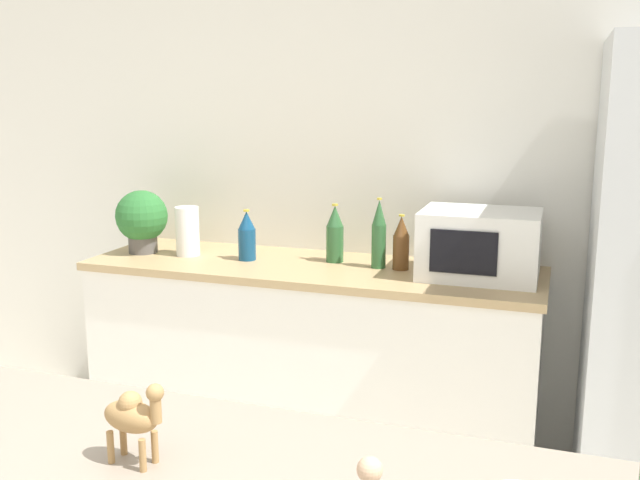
% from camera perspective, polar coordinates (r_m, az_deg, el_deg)
% --- Properties ---
extents(wall_back, '(8.00, 0.06, 2.55)m').
position_cam_1_polar(wall_back, '(3.35, 7.03, 5.34)').
color(wall_back, white).
rests_on(wall_back, ground_plane).
extents(back_counter, '(2.04, 0.63, 0.88)m').
position_cam_1_polar(back_counter, '(3.33, -0.67, -9.37)').
color(back_counter, white).
rests_on(back_counter, ground_plane).
extents(potted_plant, '(0.25, 0.25, 0.30)m').
position_cam_1_polar(potted_plant, '(3.51, -14.07, 1.67)').
color(potted_plant, '#595451').
rests_on(potted_plant, back_counter).
extents(paper_towel_roll, '(0.11, 0.11, 0.23)m').
position_cam_1_polar(paper_towel_roll, '(3.41, -10.56, 0.70)').
color(paper_towel_roll, white).
rests_on(paper_towel_roll, back_counter).
extents(microwave, '(0.48, 0.37, 0.28)m').
position_cam_1_polar(microwave, '(3.03, 12.66, -0.32)').
color(microwave, white).
rests_on(microwave, back_counter).
extents(back_bottle_0, '(0.07, 0.07, 0.24)m').
position_cam_1_polar(back_bottle_0, '(3.10, 6.51, -0.28)').
color(back_bottle_0, brown).
rests_on(back_bottle_0, back_counter).
extents(back_bottle_1, '(0.08, 0.08, 0.23)m').
position_cam_1_polar(back_bottle_1, '(3.28, -5.87, 0.31)').
color(back_bottle_1, navy).
rests_on(back_bottle_1, back_counter).
extents(back_bottle_2, '(0.08, 0.08, 0.27)m').
position_cam_1_polar(back_bottle_2, '(3.23, 1.20, 0.46)').
color(back_bottle_2, '#2D6033').
rests_on(back_bottle_2, back_counter).
extents(back_bottle_3, '(0.06, 0.06, 0.31)m').
position_cam_1_polar(back_bottle_3, '(3.12, 4.73, 0.43)').
color(back_bottle_3, '#2D6033').
rests_on(back_bottle_3, back_counter).
extents(camel_figurine, '(0.12, 0.07, 0.15)m').
position_cam_1_polar(camel_figurine, '(1.28, -14.70, -13.39)').
color(camel_figurine, '#A87F4C').
rests_on(camel_figurine, bar_counter).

